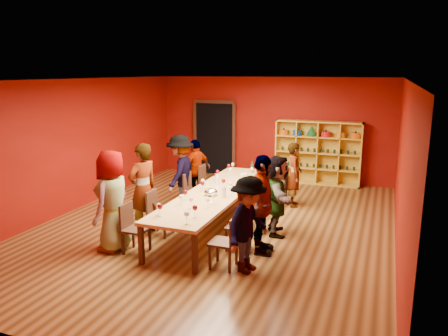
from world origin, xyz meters
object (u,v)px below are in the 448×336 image
at_px(person_left_1, 143,189).
at_px(person_right_0, 248,225).
at_px(wine_bottle, 252,168).
at_px(person_right_2, 277,195).
at_px(chair_person_left_1, 157,210).
at_px(chair_person_right_0, 228,239).
at_px(person_left_0, 112,201).
at_px(chair_person_left_3, 192,190).
at_px(chair_person_right_1, 243,224).
at_px(person_left_3, 180,173).
at_px(chair_person_right_4, 281,184).
at_px(chair_person_left_4, 206,181).
at_px(person_left_4, 196,170).
at_px(spittoon_bowl, 211,192).
at_px(tasting_table, 216,193).
at_px(person_right_1, 262,205).
at_px(person_right_4, 294,175).
at_px(chair_person_left_0, 132,225).
at_px(chair_person_right_2, 259,208).
at_px(shelving_unit, 318,150).

distance_m(person_left_1, person_right_0, 2.63).
bearing_deg(wine_bottle, person_right_2, -60.14).
bearing_deg(chair_person_left_1, chair_person_right_0, -26.60).
relative_size(person_left_0, chair_person_right_0, 2.05).
relative_size(chair_person_left_3, wine_bottle, 3.19).
relative_size(chair_person_right_1, person_right_2, 0.56).
height_order(person_left_3, person_right_2, person_left_3).
bearing_deg(chair_person_right_4, person_right_2, -79.39).
bearing_deg(chair_person_left_4, person_left_4, 180.00).
height_order(chair_person_left_3, spittoon_bowl, same).
xyz_separation_m(tasting_table, person_right_1, (1.25, -1.01, 0.19)).
relative_size(person_left_3, spittoon_bowl, 6.39).
height_order(tasting_table, person_right_0, person_right_0).
relative_size(person_right_1, person_right_4, 1.16).
distance_m(tasting_table, person_left_4, 2.00).
xyz_separation_m(chair_person_left_0, chair_person_right_4, (1.82, 3.72, 0.00)).
bearing_deg(person_right_2, person_right_4, -15.51).
bearing_deg(person_right_2, chair_person_right_1, 142.75).
height_order(chair_person_left_1, chair_person_left_4, same).
distance_m(chair_person_right_0, chair_person_right_2, 1.78).
bearing_deg(tasting_table, chair_person_left_4, 119.40).
xyz_separation_m(tasting_table, person_left_3, (-1.19, 0.74, 0.18)).
bearing_deg(chair_person_left_1, person_right_1, -3.61).
relative_size(person_left_1, chair_person_right_1, 2.04).
bearing_deg(person_left_3, person_right_2, 67.40).
bearing_deg(spittoon_bowl, wine_bottle, 85.36).
bearing_deg(person_right_2, chair_person_left_4, 36.17).
bearing_deg(shelving_unit, chair_person_right_4, -101.60).
xyz_separation_m(person_left_1, spittoon_bowl, (1.22, 0.56, -0.09)).
distance_m(person_left_0, chair_person_left_4, 3.44).
distance_m(chair_person_left_0, person_right_1, 2.32).
xyz_separation_m(person_left_1, chair_person_right_0, (2.12, -0.91, -0.41)).
xyz_separation_m(chair_person_left_0, person_right_2, (2.19, 1.77, 0.30)).
bearing_deg(person_left_4, person_left_1, 22.43).
bearing_deg(person_left_3, chair_person_left_0, 0.64).
relative_size(chair_person_left_3, chair_person_right_1, 1.00).
distance_m(chair_person_left_0, chair_person_right_0, 1.82).
bearing_deg(chair_person_right_2, person_right_0, -79.06).
relative_size(person_right_0, chair_person_right_4, 1.77).
xyz_separation_m(person_right_1, wine_bottle, (-1.06, 2.90, -0.03)).
height_order(person_left_0, person_right_4, person_left_0).
xyz_separation_m(chair_person_right_0, person_right_2, (0.37, 1.78, 0.30)).
bearing_deg(chair_person_left_4, chair_person_left_3, -90.00).
height_order(person_left_0, chair_person_left_3, person_left_0).
xyz_separation_m(tasting_table, chair_person_left_0, (-0.91, -1.77, -0.20)).
relative_size(person_left_0, chair_person_left_1, 2.05).
distance_m(chair_person_right_0, wine_bottle, 3.77).
height_order(chair_person_left_1, chair_person_left_3, same).
bearing_deg(tasting_table, wine_bottle, 84.35).
bearing_deg(spittoon_bowl, chair_person_left_3, 130.80).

